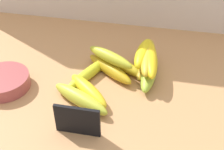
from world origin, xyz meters
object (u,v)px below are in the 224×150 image
object	(u,v)px
banana_4	(110,69)
banana_3	(80,99)
banana_5	(149,71)
banana_7	(110,57)
fruit_bowl	(4,81)
banana_10	(148,57)
banana_8	(143,53)
banana_9	(150,57)
banana_6	(90,73)
banana_1	(87,90)
banana_2	(124,66)
banana_0	(146,65)
chalkboard_sign	(78,121)

from	to	relation	value
banana_4	banana_3	bearing A→B (deg)	-108.69
banana_4	banana_5	size ratio (longest dim) A/B	0.97
banana_7	fruit_bowl	bearing A→B (deg)	-155.85
banana_3	banana_7	world-z (taller)	banana_7
banana_10	banana_8	bearing A→B (deg)	135.63
banana_5	banana_9	size ratio (longest dim) A/B	0.98
banana_3	banana_5	distance (cm)	22.64
banana_6	banana_3	bearing A→B (deg)	-87.28
banana_3	banana_10	size ratio (longest dim) A/B	0.99
banana_8	fruit_bowl	bearing A→B (deg)	-156.57
banana_5	banana_7	distance (cm)	12.27
banana_1	banana_8	xyz separation A→B (cm)	(13.42, 15.30, 3.81)
fruit_bowl	banana_8	distance (cm)	41.10
banana_2	banana_9	size ratio (longest dim) A/B	0.82
banana_5	banana_8	distance (cm)	5.81
fruit_bowl	banana_0	world-z (taller)	fruit_bowl
banana_6	banana_9	bearing A→B (deg)	17.77
banana_6	banana_7	size ratio (longest dim) A/B	1.22
banana_0	banana_3	bearing A→B (deg)	-129.96
banana_7	banana_8	distance (cm)	10.00
fruit_bowl	banana_6	xyz separation A→B (cm)	(22.69, 9.12, -0.27)
banana_0	fruit_bowl	bearing A→B (deg)	-157.89
banana_2	banana_6	xyz separation A→B (cm)	(-9.52, -5.13, -0.06)
banana_7	banana_10	xyz separation A→B (cm)	(10.85, 2.12, 0.12)
chalkboard_sign	banana_6	distance (cm)	21.80
chalkboard_sign	banana_6	bearing A→B (deg)	97.27
banana_9	banana_3	bearing A→B (deg)	-133.49
banana_4	banana_8	xyz separation A→B (cm)	(9.38, 4.52, 3.86)
banana_9	banana_4	bearing A→B (deg)	-166.26
banana_3	banana_9	world-z (taller)	banana_9
banana_2	banana_3	size ratio (longest dim) A/B	0.87
banana_1	banana_10	xyz separation A→B (cm)	(14.95, 13.81, 3.69)
banana_1	banana_10	world-z (taller)	banana_10
banana_1	banana_7	size ratio (longest dim) A/B	1.01
fruit_bowl	banana_1	world-z (taller)	same
banana_3	banana_7	distance (cm)	16.57
banana_9	banana_1	bearing A→B (deg)	-138.85
banana_4	banana_8	world-z (taller)	banana_8
banana_10	chalkboard_sign	bearing A→B (deg)	-116.66
banana_4	banana_9	distance (cm)	12.45
banana_1	banana_6	distance (cm)	8.29
banana_1	banana_9	world-z (taller)	banana_9
banana_3	banana_0	bearing A→B (deg)	50.04
banana_6	banana_10	bearing A→B (deg)	19.03
banana_7	banana_10	size ratio (longest dim) A/B	0.87
chalkboard_sign	fruit_bowl	world-z (taller)	chalkboard_sign
fruit_bowl	banana_0	size ratio (longest dim) A/B	0.96
banana_3	fruit_bowl	bearing A→B (deg)	173.25
banana_3	banana_4	xyz separation A→B (cm)	(4.91, 14.50, -0.09)
banana_2	fruit_bowl	bearing A→B (deg)	-156.14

